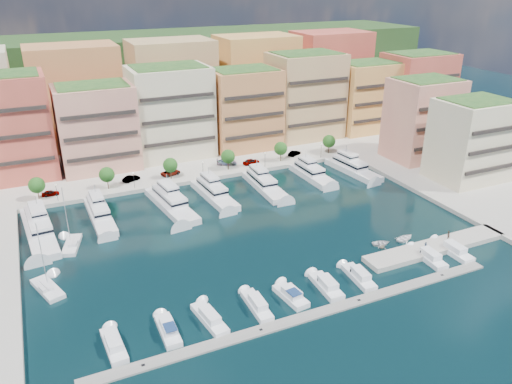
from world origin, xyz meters
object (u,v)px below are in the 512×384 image
(yacht_1, at_px, (100,214))
(yacht_5, at_px, (311,173))
(tender_0, at_px, (381,243))
(person_0, at_px, (426,245))
(tree_3, at_px, (228,156))
(car_4, at_px, (251,162))
(cruiser_4, at_px, (291,296))
(tender_2, at_px, (405,238))
(cruiser_9, at_px, (453,251))
(lamppost_1, at_px, (134,178))
(yacht_3, at_px, (213,192))
(cruiser_2, at_px, (210,319))
(sailboat_2, at_px, (72,246))
(car_5, at_px, (294,153))
(lamppost_3, at_px, (265,157))
(tree_4, at_px, (281,149))
(cruiser_5, at_px, (326,286))
(tree_2, at_px, (170,165))
(tree_1, at_px, (107,175))
(yacht_4, at_px, (264,184))
(lamppost_4, at_px, (321,148))
(car_1, at_px, (131,178))
(cruiser_3, at_px, (257,306))
(yacht_0, at_px, (39,228))
(tender_1, at_px, (382,246))
(car_2, at_px, (171,172))
(lamppost_2, at_px, (203,167))
(yacht_6, at_px, (351,167))
(car_3, at_px, (227,162))
(car_0, at_px, (50,193))
(person_1, at_px, (448,235))
(cruiser_1, at_px, (168,330))
(sailboat_1, at_px, (48,289))
(lamppost_0, at_px, (56,190))
(cruiser_0, at_px, (114,346))
(yacht_2, at_px, (170,202))
(cruiser_8, at_px, (429,257))
(tree_5, at_px, (329,141))

(yacht_1, xyz_separation_m, yacht_5, (55.16, 1.44, 0.12))
(tender_0, distance_m, person_0, 8.49)
(tree_3, xyz_separation_m, car_4, (7.32, 1.06, -2.92))
(cruiser_4, relative_size, tender_2, 1.79)
(yacht_1, height_order, cruiser_9, yacht_1)
(lamppost_1, relative_size, yacht_3, 0.21)
(cruiser_2, height_order, sailboat_2, sailboat_2)
(yacht_5, distance_m, car_5, 15.01)
(lamppost_3, height_order, yacht_5, yacht_5)
(tree_4, relative_size, cruiser_5, 0.68)
(tree_2, bearing_deg, tree_1, 180.00)
(yacht_4, bearing_deg, yacht_5, 5.52)
(lamppost_4, relative_size, car_1, 0.91)
(cruiser_3, height_order, cruiser_9, same)
(tree_4, height_order, yacht_0, tree_4)
(tender_1, bearing_deg, car_2, 8.31)
(lamppost_2, bearing_deg, yacht_1, -158.06)
(lamppost_2, distance_m, yacht_6, 40.70)
(lamppost_1, distance_m, lamppost_4, 54.00)
(lamppost_2, relative_size, cruiser_5, 0.50)
(cruiser_9, distance_m, car_3, 65.76)
(tree_3, bearing_deg, car_1, 174.26)
(tree_1, xyz_separation_m, tender_2, (50.85, -50.07, -4.30))
(tree_4, xyz_separation_m, yacht_3, (-25.29, -13.38, -3.53))
(yacht_5, height_order, cruiser_5, yacht_5)
(cruiser_2, relative_size, sailboat_2, 0.69)
(yacht_6, distance_m, sailboat_2, 75.32)
(car_1, distance_m, car_2, 10.45)
(car_0, height_order, person_1, person_1)
(cruiser_1, bearing_deg, lamppost_4, 42.48)
(tree_2, height_order, yacht_5, tree_2)
(sailboat_2, relative_size, sailboat_1, 1.00)
(cruiser_2, bearing_deg, lamppost_0, 107.61)
(tree_3, relative_size, tender_0, 1.51)
(yacht_3, distance_m, car_0, 39.02)
(lamppost_1, bearing_deg, tree_4, 3.13)
(tree_1, relative_size, car_3, 1.02)
(yacht_6, xyz_separation_m, car_3, (-30.17, 16.74, 0.60))
(cruiser_0, relative_size, car_0, 2.05)
(sailboat_2, height_order, car_1, sailboat_2)
(car_3, bearing_deg, cruiser_4, -169.29)
(lamppost_4, bearing_deg, lamppost_3, 180.00)
(yacht_3, height_order, tender_0, yacht_3)
(cruiser_9, relative_size, person_0, 5.88)
(yacht_2, height_order, car_0, yacht_2)
(cruiser_1, relative_size, cruiser_8, 0.92)
(yacht_3, xyz_separation_m, cruiser_8, (27.09, -44.71, -0.66))
(yacht_2, bearing_deg, sailboat_1, -139.70)
(tree_5, distance_m, cruiser_5, 68.98)
(sailboat_2, bearing_deg, tree_3, 29.63)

